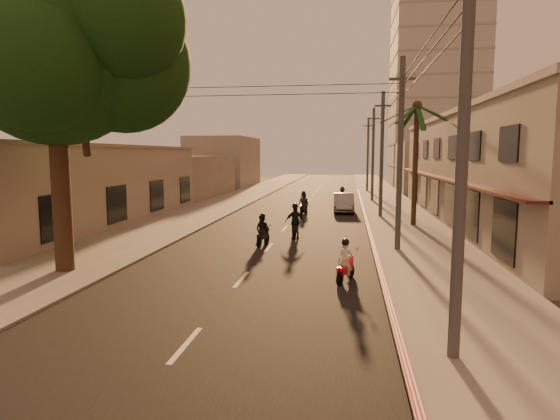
{
  "coord_description": "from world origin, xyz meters",
  "views": [
    {
      "loc": [
        3.81,
        -14.38,
        4.6
      ],
      "look_at": [
        0.75,
        6.72,
        2.04
      ],
      "focal_mm": 30.0,
      "sensor_mm": 36.0,
      "label": 1
    }
  ],
  "objects_px": {
    "scooter_mid_b": "(295,223)",
    "parked_car": "(344,203)",
    "scooter_red": "(345,263)",
    "scooter_mid_a": "(263,231)",
    "scooter_far_b": "(342,196)",
    "scooter_far_a": "(304,203)",
    "broadleaf_tree": "(65,49)",
    "palm_tree": "(417,113)"
  },
  "relations": [
    {
      "from": "scooter_mid_b",
      "to": "parked_car",
      "type": "bearing_deg",
      "value": 73.83
    },
    {
      "from": "scooter_red",
      "to": "scooter_mid_a",
      "type": "relative_size",
      "value": 0.96
    },
    {
      "from": "scooter_red",
      "to": "scooter_far_b",
      "type": "distance_m",
      "value": 25.93
    },
    {
      "from": "parked_car",
      "to": "scooter_far_b",
      "type": "bearing_deg",
      "value": 90.42
    },
    {
      "from": "scooter_red",
      "to": "scooter_mid_b",
      "type": "height_order",
      "value": "scooter_mid_b"
    },
    {
      "from": "scooter_far_a",
      "to": "scooter_mid_a",
      "type": "bearing_deg",
      "value": -83.3
    },
    {
      "from": "scooter_mid_b",
      "to": "broadleaf_tree",
      "type": "bearing_deg",
      "value": -136.07
    },
    {
      "from": "broadleaf_tree",
      "to": "scooter_far_a",
      "type": "relative_size",
      "value": 6.69
    },
    {
      "from": "parked_car",
      "to": "scooter_red",
      "type": "bearing_deg",
      "value": -90.88
    },
    {
      "from": "scooter_mid_a",
      "to": "parked_car",
      "type": "distance_m",
      "value": 15.09
    },
    {
      "from": "broadleaf_tree",
      "to": "parked_car",
      "type": "bearing_deg",
      "value": 64.11
    },
    {
      "from": "scooter_mid_a",
      "to": "scooter_far_a",
      "type": "bearing_deg",
      "value": 95.76
    },
    {
      "from": "palm_tree",
      "to": "scooter_mid_b",
      "type": "height_order",
      "value": "palm_tree"
    },
    {
      "from": "scooter_mid_a",
      "to": "parked_car",
      "type": "bearing_deg",
      "value": 84.54
    },
    {
      "from": "palm_tree",
      "to": "scooter_far_a",
      "type": "xyz_separation_m",
      "value": [
        -7.52,
        5.36,
        -6.34
      ]
    },
    {
      "from": "scooter_red",
      "to": "scooter_far_a",
      "type": "relative_size",
      "value": 0.89
    },
    {
      "from": "broadleaf_tree",
      "to": "scooter_far_b",
      "type": "xyz_separation_m",
      "value": [
        9.97,
        25.99,
        -7.69
      ]
    },
    {
      "from": "scooter_far_a",
      "to": "broadleaf_tree",
      "type": "bearing_deg",
      "value": -99.75
    },
    {
      "from": "scooter_red",
      "to": "scooter_mid_a",
      "type": "height_order",
      "value": "scooter_mid_a"
    },
    {
      "from": "scooter_mid_a",
      "to": "scooter_mid_b",
      "type": "relative_size",
      "value": 0.85
    },
    {
      "from": "scooter_mid_b",
      "to": "scooter_far_b",
      "type": "xyz_separation_m",
      "value": [
        2.36,
        17.4,
        -0.09
      ]
    },
    {
      "from": "scooter_far_a",
      "to": "parked_car",
      "type": "relative_size",
      "value": 0.4
    },
    {
      "from": "palm_tree",
      "to": "scooter_red",
      "type": "xyz_separation_m",
      "value": [
        -4.22,
        -13.79,
        -6.43
      ]
    },
    {
      "from": "broadleaf_tree",
      "to": "scooter_mid_a",
      "type": "relative_size",
      "value": 7.21
    },
    {
      "from": "palm_tree",
      "to": "scooter_mid_b",
      "type": "distance_m",
      "value": 10.77
    },
    {
      "from": "scooter_mid_a",
      "to": "scooter_far_b",
      "type": "distance_m",
      "value": 20.02
    },
    {
      "from": "scooter_far_a",
      "to": "parked_car",
      "type": "height_order",
      "value": "scooter_far_a"
    },
    {
      "from": "scooter_red",
      "to": "scooter_far_a",
      "type": "height_order",
      "value": "scooter_far_a"
    },
    {
      "from": "scooter_mid_a",
      "to": "palm_tree",
      "type": "bearing_deg",
      "value": 51.51
    },
    {
      "from": "palm_tree",
      "to": "scooter_mid_b",
      "type": "bearing_deg",
      "value": -143.07
    },
    {
      "from": "palm_tree",
      "to": "scooter_red",
      "type": "relative_size",
      "value": 5.11
    },
    {
      "from": "scooter_mid_a",
      "to": "scooter_far_a",
      "type": "distance_m",
      "value": 12.91
    },
    {
      "from": "scooter_mid_b",
      "to": "scooter_far_b",
      "type": "distance_m",
      "value": 17.56
    },
    {
      "from": "scooter_mid_a",
      "to": "scooter_red",
      "type": "bearing_deg",
      "value": -46.85
    },
    {
      "from": "broadleaf_tree",
      "to": "scooter_red",
      "type": "relative_size",
      "value": 7.54
    },
    {
      "from": "broadleaf_tree",
      "to": "scooter_far_b",
      "type": "relative_size",
      "value": 7.11
    },
    {
      "from": "scooter_mid_b",
      "to": "scooter_far_a",
      "type": "height_order",
      "value": "scooter_mid_b"
    },
    {
      "from": "scooter_mid_b",
      "to": "scooter_far_a",
      "type": "distance_m",
      "value": 10.63
    },
    {
      "from": "scooter_mid_a",
      "to": "scooter_far_b",
      "type": "relative_size",
      "value": 0.99
    },
    {
      "from": "scooter_red",
      "to": "parked_car",
      "type": "relative_size",
      "value": 0.35
    },
    {
      "from": "scooter_mid_a",
      "to": "parked_car",
      "type": "xyz_separation_m",
      "value": [
        3.91,
        14.57,
        -0.01
      ]
    },
    {
      "from": "scooter_red",
      "to": "scooter_far_b",
      "type": "xyz_separation_m",
      "value": [
        -0.42,
        25.93,
        0.07
      ]
    }
  ]
}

